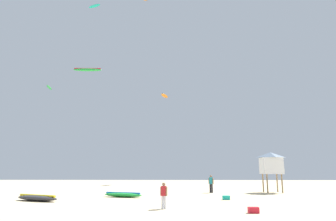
% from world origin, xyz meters
% --- Properties ---
extents(person_foreground, '(0.45, 0.35, 1.54)m').
position_xyz_m(person_foreground, '(0.01, 5.20, 0.90)').
color(person_foreground, silver).
rests_on(person_foreground, ground).
extents(person_midground, '(0.50, 0.41, 1.79)m').
position_xyz_m(person_midground, '(4.38, 18.50, 1.05)').
color(person_midground, black).
rests_on(person_midground, ground).
extents(kite_grounded_near, '(3.71, 2.19, 0.47)m').
position_xyz_m(kite_grounded_near, '(-3.82, 13.03, 0.21)').
color(kite_grounded_near, green).
rests_on(kite_grounded_near, ground).
extents(kite_grounded_mid, '(4.06, 2.66, 0.50)m').
position_xyz_m(kite_grounded_mid, '(-9.72, 9.61, 0.23)').
color(kite_grounded_mid, '#2D2D33').
rests_on(kite_grounded_mid, ground).
extents(lifeguard_tower, '(2.30, 2.30, 4.15)m').
position_xyz_m(lifeguard_tower, '(10.82, 18.90, 3.05)').
color(lifeguard_tower, '#8C704C').
rests_on(lifeguard_tower, ground).
extents(cooler_box, '(0.56, 0.36, 0.32)m').
position_xyz_m(cooler_box, '(4.93, 3.55, 0.16)').
color(cooler_box, red).
rests_on(cooler_box, ground).
extents(gear_bag, '(0.56, 0.36, 0.32)m').
position_xyz_m(gear_bag, '(4.69, 11.02, 0.16)').
color(gear_bag, '#19B29E').
rests_on(gear_bag, ground).
extents(kite_aloft_1, '(1.13, 2.39, 0.51)m').
position_xyz_m(kite_aloft_1, '(-18.07, 28.85, 14.37)').
color(kite_aloft_1, green).
extents(kite_aloft_2, '(2.28, 1.50, 0.25)m').
position_xyz_m(kite_aloft_2, '(-12.06, 29.28, 27.85)').
color(kite_aloft_2, '#19B29E').
extents(kite_aloft_3, '(3.88, 1.34, 0.68)m').
position_xyz_m(kite_aloft_3, '(-11.10, 24.52, 15.56)').
color(kite_aloft_3, green).
extents(kite_aloft_4, '(1.67, 3.47, 0.42)m').
position_xyz_m(kite_aloft_4, '(-1.36, 41.32, 16.15)').
color(kite_aloft_4, orange).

